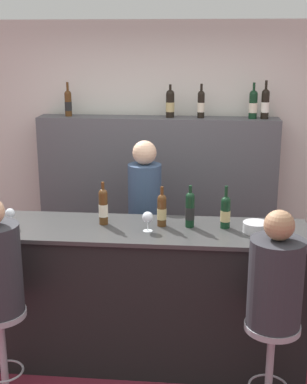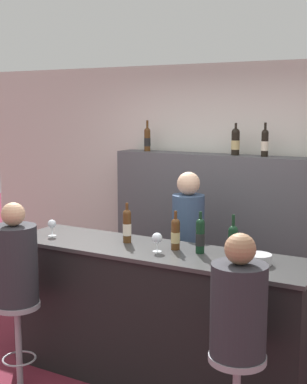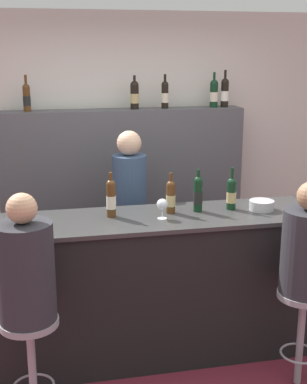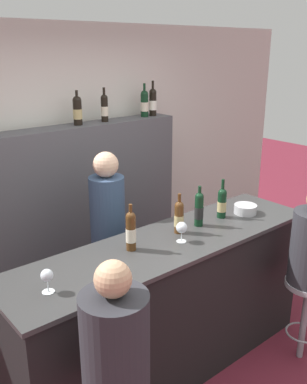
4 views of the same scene
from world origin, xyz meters
TOP-DOWN VIEW (x-y plane):
  - wall_back at (0.00, 1.90)m, footprint 6.40×0.05m
  - bar_counter at (0.00, 0.30)m, footprint 2.45×0.64m
  - back_bar_cabinet at (0.00, 1.68)m, footprint 2.29×0.28m
  - wine_bottle_counter_0 at (-0.29, 0.36)m, footprint 0.07×0.07m
  - wine_bottle_counter_1 at (0.15, 0.36)m, footprint 0.07×0.07m
  - wine_bottle_counter_2 at (0.35, 0.36)m, footprint 0.07×0.07m
  - wine_bottle_counter_3 at (0.61, 0.36)m, footprint 0.07×0.07m
  - wine_bottle_backbar_0 at (-0.86, 1.68)m, footprint 0.07×0.07m
  - wine_bottle_backbar_1 at (0.12, 1.68)m, footprint 0.08×0.08m
  - wine_bottle_backbar_2 at (0.41, 1.68)m, footprint 0.07×0.07m
  - wine_glass_0 at (-0.96, 0.24)m, footprint 0.07×0.07m
  - wine_glass_1 at (0.06, 0.24)m, footprint 0.08×0.08m
  - metal_bowl at (0.83, 0.29)m, footprint 0.18×0.18m
  - bar_stool_left at (-0.88, -0.29)m, footprint 0.35×0.35m
  - guest_seated_left at (-0.88, -0.29)m, footprint 0.34×0.34m
  - bar_stool_right at (0.90, -0.29)m, footprint 0.35×0.35m
  - guest_seated_right at (0.90, -0.29)m, footprint 0.34×0.34m
  - bartender at (-0.05, 1.00)m, footprint 0.29×0.29m

SIDE VIEW (x-z plane):
  - bar_stool_left at x=-0.88m, z-range 0.19..0.87m
  - bar_stool_right at x=0.90m, z-range 0.19..0.87m
  - bar_counter at x=0.00m, z-range 0.00..1.09m
  - bartender at x=-0.05m, z-range -0.05..1.56m
  - back_bar_cabinet at x=0.00m, z-range 0.00..1.71m
  - guest_seated_right at x=0.90m, z-range 0.63..1.38m
  - guest_seated_left at x=-0.88m, z-range 0.63..1.40m
  - metal_bowl at x=0.83m, z-range 1.09..1.16m
  - wine_glass_0 at x=-0.96m, z-range 1.11..1.26m
  - wine_glass_1 at x=0.06m, z-range 1.11..1.26m
  - wine_bottle_counter_3 at x=0.61m, z-range 1.05..1.37m
  - wine_bottle_counter_1 at x=0.15m, z-range 1.06..1.36m
  - wine_bottle_counter_2 at x=0.35m, z-range 1.06..1.38m
  - wine_bottle_counter_0 at x=-0.29m, z-range 1.06..1.39m
  - wall_back at x=0.00m, z-range 0.00..2.60m
  - wine_bottle_backbar_0 at x=-0.86m, z-range 1.67..1.99m
  - wine_bottle_backbar_2 at x=0.41m, z-range 1.68..1.99m
  - wine_bottle_backbar_1 at x=0.12m, z-range 1.68..1.99m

